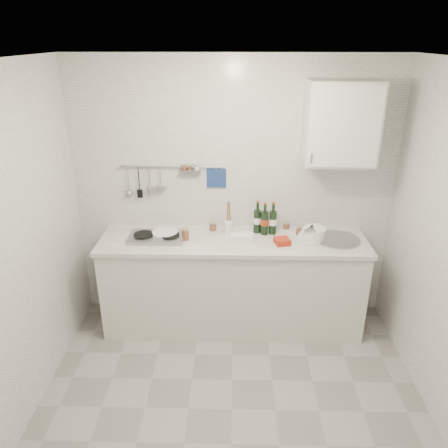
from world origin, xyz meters
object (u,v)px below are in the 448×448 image
plate_stack_sink (312,234)px  wall_cabinet (341,123)px  plate_stack_hob (164,234)px  wine_bottles (265,218)px  utensil_crock (229,225)px

plate_stack_sink → wall_cabinet: bearing=31.0°
wall_cabinet → plate_stack_hob: size_ratio=2.67×
plate_stack_hob → wine_bottles: 0.94m
wall_cabinet → wine_bottles: 1.06m
plate_stack_hob → wine_bottles: wine_bottles is taller
plate_stack_sink → wine_bottles: bearing=163.4°
wall_cabinet → utensil_crock: (-0.94, 0.03, -0.96)m
wall_cabinet → plate_stack_sink: size_ratio=2.58×
wall_cabinet → plate_stack_sink: bearing=-149.0°
wine_bottles → wall_cabinet: bearing=-1.6°
plate_stack_hob → utensil_crock: bearing=9.6°
wine_bottles → plate_stack_hob: bearing=-174.5°
wall_cabinet → wine_bottles: size_ratio=2.26×
plate_stack_hob → plate_stack_sink: plate_stack_sink is taller
plate_stack_sink → utensil_crock: (-0.76, 0.14, 0.02)m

